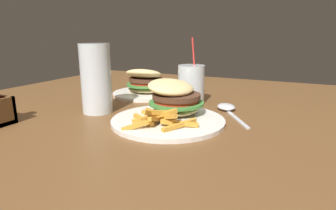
# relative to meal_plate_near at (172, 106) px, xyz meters

# --- Properties ---
(dining_table) EXTENTS (1.28, 1.29, 0.74)m
(dining_table) POSITION_rel_meal_plate_near_xyz_m (0.06, 0.08, -0.13)
(dining_table) COLOR brown
(dining_table) RESTS_ON ground_plane
(meal_plate_near) EXTENTS (0.27, 0.27, 0.10)m
(meal_plate_near) POSITION_rel_meal_plate_near_xyz_m (0.00, 0.00, 0.00)
(meal_plate_near) COLOR white
(meal_plate_near) RESTS_ON dining_table
(beer_glass) EXTENTS (0.08, 0.08, 0.18)m
(beer_glass) POSITION_rel_meal_plate_near_xyz_m (-0.02, 0.21, 0.06)
(beer_glass) COLOR silver
(beer_glass) RESTS_ON dining_table
(juice_glass) EXTENTS (0.08, 0.08, 0.19)m
(juice_glass) POSITION_rel_meal_plate_near_xyz_m (0.18, 0.02, 0.02)
(juice_glass) COLOR silver
(juice_glass) RESTS_ON dining_table
(spoon) EXTENTS (0.18, 0.12, 0.02)m
(spoon) POSITION_rel_meal_plate_near_xyz_m (0.14, -0.10, -0.02)
(spoon) COLOR silver
(spoon) RESTS_ON dining_table
(meal_plate_far) EXTENTS (0.22, 0.22, 0.10)m
(meal_plate_far) POSITION_rel_meal_plate_near_xyz_m (0.21, 0.20, 0.00)
(meal_plate_far) COLOR white
(meal_plate_far) RESTS_ON dining_table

